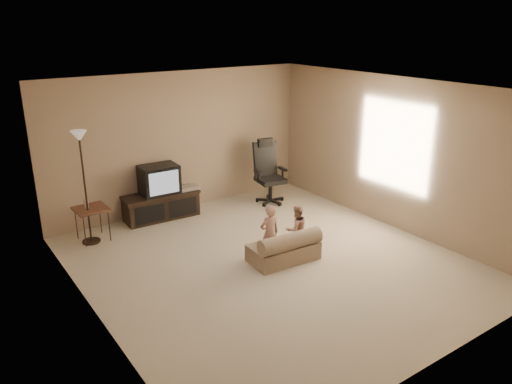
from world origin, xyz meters
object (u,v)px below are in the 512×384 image
Objects in this scene: side_table at (91,209)px; toddler_right at (296,229)px; toddler_left at (270,234)px; floor_lamp at (82,163)px; office_chair at (269,180)px; child_sofa at (285,249)px; tv_stand at (161,196)px.

toddler_right is at bearing -42.86° from side_table.
toddler_right is (0.50, 0.00, -0.06)m from toddler_left.
floor_lamp is (-0.06, -0.07, 0.79)m from side_table.
side_table is 0.41× the size of floor_lamp.
child_sofa is at bearing -111.56° from office_chair.
toddler_right reaches higher than side_table.
toddler_right is (2.37, -2.20, -0.15)m from side_table.
child_sofa is (2.05, -2.34, -0.33)m from side_table.
tv_stand reaches higher than toddler_right.
floor_lamp reaches higher than toddler_right.
toddler_left is at bearing -116.83° from office_chair.
side_table is 3.23m from toddler_right.
toddler_left is (1.93, -2.13, -0.88)m from floor_lamp.
office_chair reaches higher than side_table.
toddler_right is at bearing -106.39° from office_chair.
floor_lamp reaches higher than child_sofa.
tv_stand reaches higher than toddler_left.
toddler_right reaches higher than child_sofa.
floor_lamp is 2.08× the size of toddler_left.
floor_lamp is at bearing -33.55° from toddler_right.
toddler_left is at bearing -49.62° from side_table.
tv_stand is 1.32m from side_table.
side_table is 0.71× the size of child_sofa.
side_table reaches higher than child_sofa.
side_table is 0.79m from floor_lamp.
toddler_right is at bearing -63.28° from tv_stand.
side_table is at bearing -174.09° from office_chair.
office_chair is 3.50m from floor_lamp.
tv_stand is 1.33× the size of child_sofa.
floor_lamp reaches higher than toddler_left.
tv_stand is at bearing 12.38° from floor_lamp.
office_chair is 2.52m from child_sofa.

